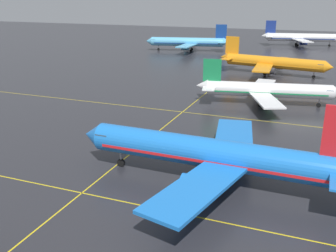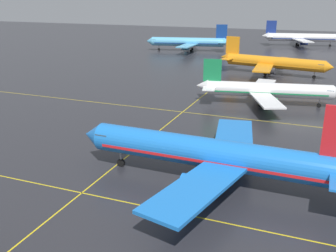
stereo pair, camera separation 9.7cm
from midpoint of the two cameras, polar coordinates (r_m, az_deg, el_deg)
airliner_second_row at (r=51.86m, az=6.87°, el=-4.16°), size 40.17×34.75×12.52m
airliner_third_row at (r=92.35m, az=14.29°, el=5.16°), size 33.08×28.13×10.32m
airliner_far_left_stand at (r=129.28m, az=15.13°, el=9.03°), size 36.38×31.03×11.33m
airliner_far_right_stand at (r=179.23m, az=2.97°, el=12.27°), size 38.26×32.48×11.96m
airliner_distant_taxiway at (r=208.27m, az=18.98°, el=12.24°), size 39.06×33.21×12.19m
taxiway_markings at (r=52.09m, az=-12.64°, el=-9.61°), size 161.70×129.62×0.01m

